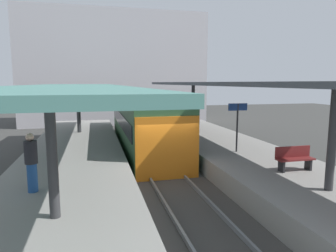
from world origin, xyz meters
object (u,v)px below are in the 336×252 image
Objects in this scene: platform_bench at (294,158)px; passenger_near_bench at (31,162)px; commuter_train at (144,124)px; platform_sign at (238,116)px.

passenger_near_bench is at bearing -179.43° from platform_bench.
platform_bench is at bearing -63.89° from commuter_train.
platform_sign is at bearing 22.31° from passenger_near_bench.
platform_sign reaches higher than platform_bench.
passenger_near_bench is (-8.07, -3.31, -0.73)m from platform_sign.
platform_bench is 3.49m from platform_sign.
platform_sign reaches higher than passenger_near_bench.
platform_bench is 8.73m from passenger_near_bench.
passenger_near_bench is (-4.63, -8.43, 0.17)m from commuter_train.
passenger_near_bench reaches higher than platform_bench.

